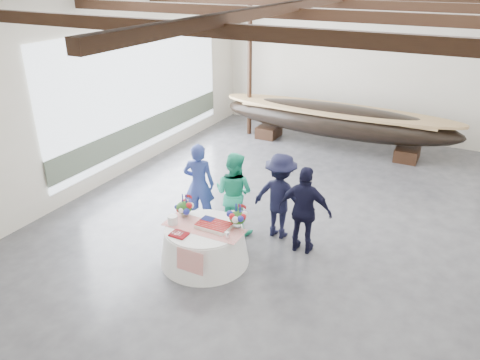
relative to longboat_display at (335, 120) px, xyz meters
The scene contains 13 objects.
floor 4.47m from the longboat_display, 81.14° to the right, with size 10.00×12.00×0.01m, color #3D3D42.
wall_back 2.28m from the longboat_display, 67.90° to the left, with size 10.00×0.02×4.50m, color silver.
wall_front 10.45m from the longboat_display, 86.26° to the right, with size 10.00×0.02×4.50m, color silver.
wall_left 6.28m from the longboat_display, 134.92° to the right, with size 0.02×12.00×4.50m, color silver.
pavilion_structure 4.82m from the longboat_display, 79.30° to the right, with size 9.80×11.76×4.50m.
open_bay 5.51m from the longboat_display, 142.02° to the right, with size 0.03×7.00×3.20m.
longboat_display is the anchor object (origin of this frame).
banquet_table 6.88m from the longboat_display, 92.58° to the right, with size 1.63×1.63×0.70m.
tabletop_items 6.70m from the longboat_display, 92.98° to the right, with size 1.51×0.97×0.40m.
guest_woman_blue 5.78m from the longboat_display, 101.53° to the right, with size 0.64×0.42×1.76m, color navy.
guest_woman_teal 5.65m from the longboat_display, 93.58° to the right, with size 0.83×0.65×1.71m, color #22AF86.
guest_man_left 5.40m from the longboat_display, 84.28° to the right, with size 1.13×0.65×1.75m, color black.
guest_man_right 5.82m from the longboat_display, 78.42° to the right, with size 1.01×0.42×1.72m, color black.
Camera 1 is at (2.95, -8.65, 4.97)m, focal length 35.00 mm.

